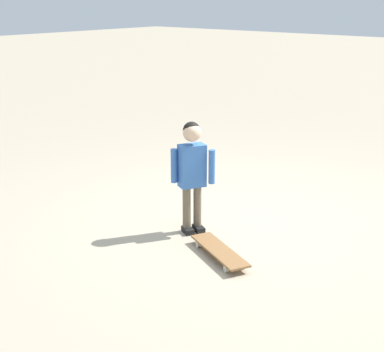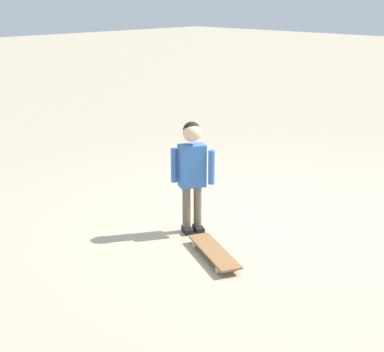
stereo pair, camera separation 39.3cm
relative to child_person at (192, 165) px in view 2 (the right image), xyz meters
name	(u,v)px [view 2 (the right image)]	position (x,y,z in m)	size (l,w,h in m)	color
ground_plane	(252,222)	(-0.27, -0.58, -0.66)	(50.00, 50.00, 0.00)	tan
child_person	(192,165)	(0.00, 0.00, 0.00)	(0.35, 0.28, 1.06)	brown
skateboard	(214,252)	(-0.55, 0.29, -0.60)	(0.76, 0.49, 0.07)	olive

